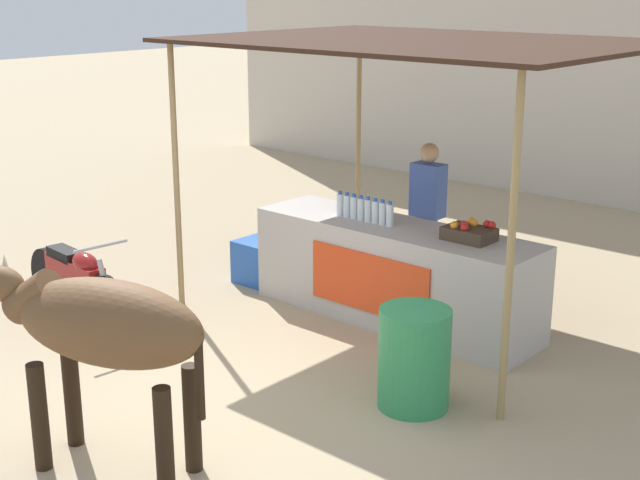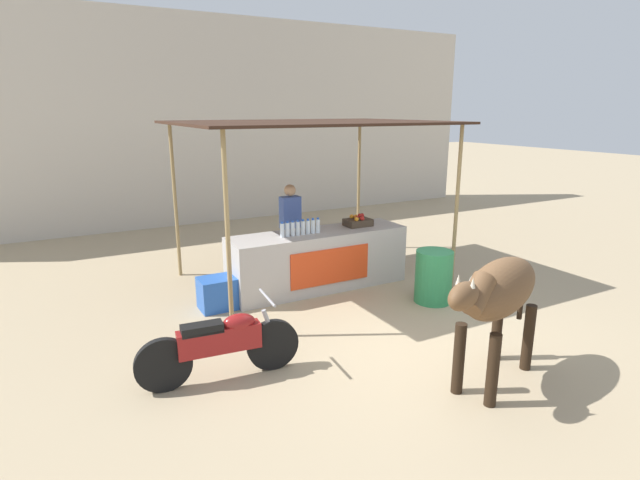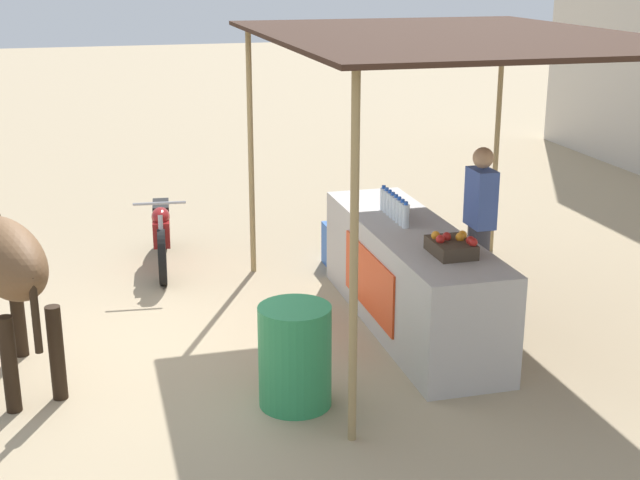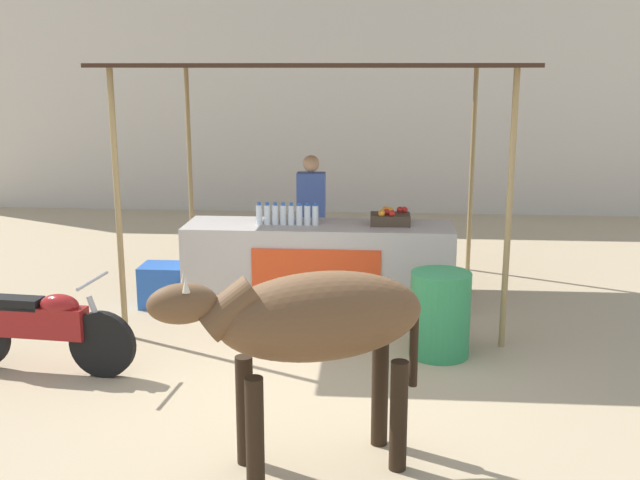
# 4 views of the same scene
# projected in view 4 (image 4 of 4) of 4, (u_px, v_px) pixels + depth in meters

# --- Properties ---
(ground_plane) EXTENTS (60.00, 60.00, 0.00)m
(ground_plane) POSITION_uv_depth(u_px,v_px,m) (299.00, 385.00, 6.46)
(ground_plane) COLOR tan
(building_wall_far) EXTENTS (16.00, 0.50, 5.17)m
(building_wall_far) POSITION_uv_depth(u_px,v_px,m) (344.00, 73.00, 13.85)
(building_wall_far) COLOR beige
(building_wall_far) RESTS_ON ground
(stall_counter) EXTENTS (3.00, 0.82, 0.96)m
(stall_counter) POSITION_uv_depth(u_px,v_px,m) (319.00, 266.00, 8.49)
(stall_counter) COLOR #B2ADA8
(stall_counter) RESTS_ON ground
(stall_awning) EXTENTS (4.20, 3.20, 2.71)m
(stall_awning) POSITION_uv_depth(u_px,v_px,m) (321.00, 74.00, 8.31)
(stall_awning) COLOR #382319
(stall_awning) RESTS_ON ground
(water_bottle_row) EXTENTS (0.70, 0.07, 0.25)m
(water_bottle_row) POSITION_uv_depth(u_px,v_px,m) (287.00, 215.00, 8.34)
(water_bottle_row) COLOR silver
(water_bottle_row) RESTS_ON stall_counter
(fruit_crate) EXTENTS (0.44, 0.32, 0.18)m
(fruit_crate) POSITION_uv_depth(u_px,v_px,m) (390.00, 218.00, 8.36)
(fruit_crate) COLOR #3F3326
(fruit_crate) RESTS_ON stall_counter
(vendor_behind_counter) EXTENTS (0.34, 0.22, 1.65)m
(vendor_behind_counter) POSITION_uv_depth(u_px,v_px,m) (311.00, 221.00, 9.15)
(vendor_behind_counter) COLOR #383842
(vendor_behind_counter) RESTS_ON ground
(cooler_box) EXTENTS (0.60, 0.44, 0.48)m
(cooler_box) POSITION_uv_depth(u_px,v_px,m) (168.00, 285.00, 8.58)
(cooler_box) COLOR blue
(cooler_box) RESTS_ON ground
(water_barrel) EXTENTS (0.57, 0.57, 0.81)m
(water_barrel) POSITION_uv_depth(u_px,v_px,m) (440.00, 314.00, 7.05)
(water_barrel) COLOR #2D8C51
(water_barrel) RESTS_ON ground
(cow) EXTENTS (1.83, 0.97, 1.44)m
(cow) POSITION_uv_depth(u_px,v_px,m) (311.00, 324.00, 4.90)
(cow) COLOR brown
(cow) RESTS_ON ground
(motorcycle_parked) EXTENTS (1.80, 0.55, 0.90)m
(motorcycle_parked) POSITION_uv_depth(u_px,v_px,m) (41.00, 327.00, 6.64)
(motorcycle_parked) COLOR black
(motorcycle_parked) RESTS_ON ground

